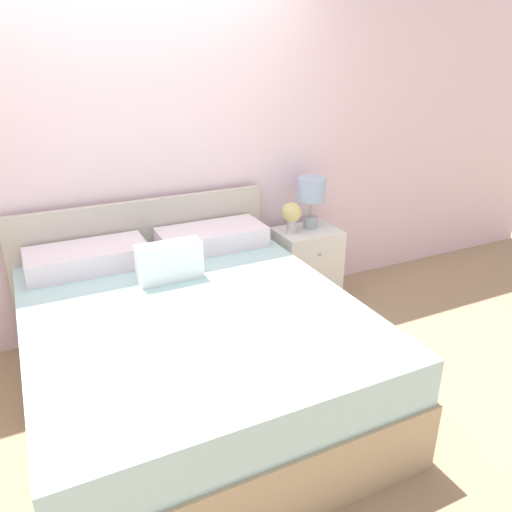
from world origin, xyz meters
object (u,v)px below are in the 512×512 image
Objects in this scene: nightstand at (306,266)px; flower_vase at (292,214)px; table_lamp at (311,193)px; bed at (190,346)px.

flower_vase is at bearing -179.23° from nightstand.
nightstand is 1.53× the size of table_lamp.
table_lamp is 0.24m from flower_vase.
bed is 1.44m from nightstand.
table_lamp is at bearing 31.57° from bed.
flower_vase is (1.09, 0.74, 0.43)m from bed.
bed is 1.38m from flower_vase.
bed is at bearing -148.43° from table_lamp.
flower_vase is at bearing 34.32° from bed.
nightstand is at bearing 31.07° from bed.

